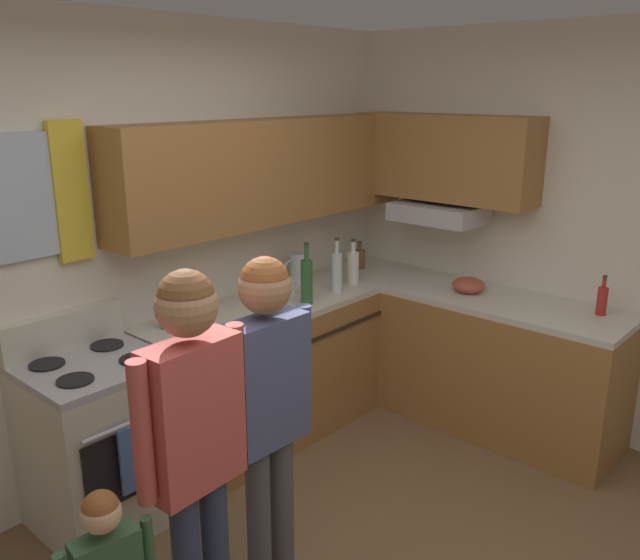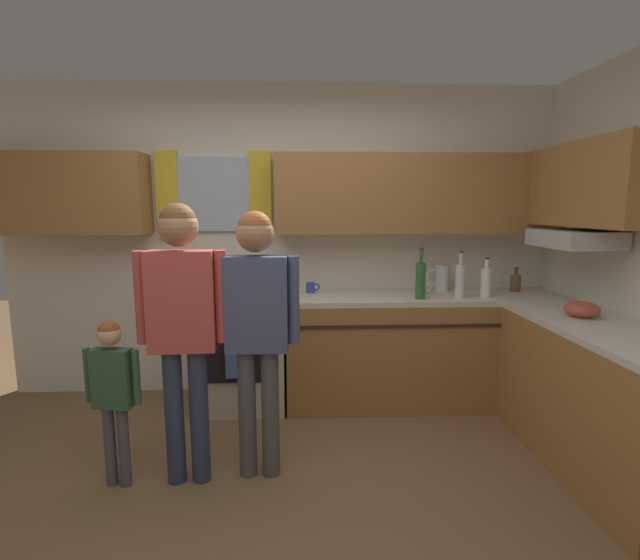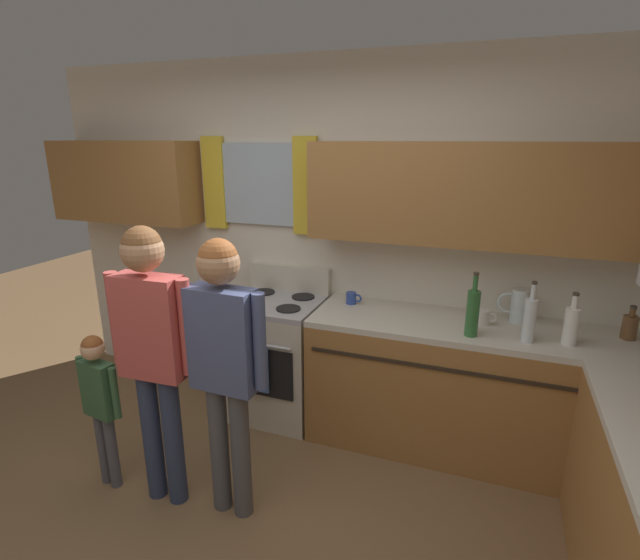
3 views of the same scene
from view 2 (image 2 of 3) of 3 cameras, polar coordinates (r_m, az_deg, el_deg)
The scene contains 15 objects.
ground_plane at distance 2.66m, azimuth -6.33°, elevation -28.14°, with size 12.00×12.00×0.00m, color brown.
back_wall_unit at distance 3.94m, azimuth -4.21°, elevation 6.79°, with size 4.60×0.42×2.60m.
kitchen_counter_run at distance 3.67m, azimuth 19.40°, elevation -9.85°, with size 2.24×2.16×0.90m.
stove_oven at distance 3.86m, azimuth -9.23°, elevation -8.26°, with size 0.66×0.67×1.10m.
bottle_wine_green at distance 3.65m, azimuth 12.22°, elevation 0.08°, with size 0.08×0.08×0.39m.
bottle_tall_clear at distance 3.76m, azimuth 16.78°, elevation -0.00°, with size 0.07×0.07×0.37m.
bottle_milk_white at distance 3.88m, azimuth 19.66°, elevation -0.20°, with size 0.08×0.08×0.31m.
bottle_squat_brown at distance 4.21m, azimuth 22.84°, elevation -0.28°, with size 0.08×0.08×0.21m.
mug_ceramic_white at distance 3.88m, azimuth 12.32°, elevation -0.95°, with size 0.13×0.08×0.09m.
mug_cobalt_blue at distance 3.84m, azimuth -1.12°, elevation -0.92°, with size 0.11×0.07×0.08m.
water_pitcher at distance 4.04m, azimuth 14.66°, elevation 0.27°, with size 0.19×0.11×0.22m.
mixing_bowl at distance 3.44m, azimuth 29.45°, elevation -3.18°, with size 0.22×0.22×0.10m.
adult_holding_child at distance 2.72m, azimuth -16.56°, elevation -3.74°, with size 0.50×0.22×1.62m.
adult_in_plaid at distance 2.70m, azimuth -7.77°, elevation -4.13°, with size 0.49×0.21×1.58m.
small_child at distance 2.93m, azimuth -24.08°, elevation -11.57°, with size 0.33×0.13×0.98m.
Camera 2 is at (0.17, -2.12, 1.60)m, focal length 26.11 mm.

